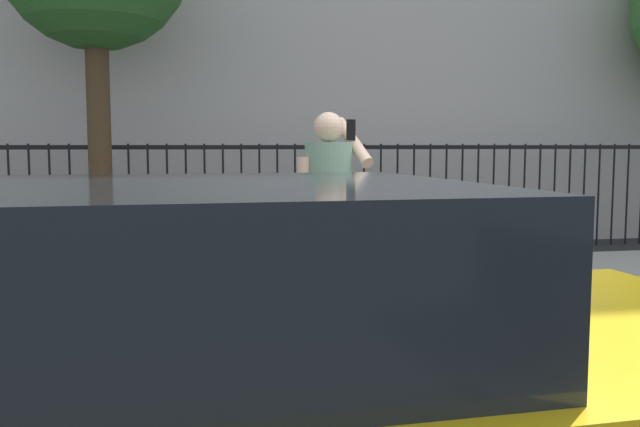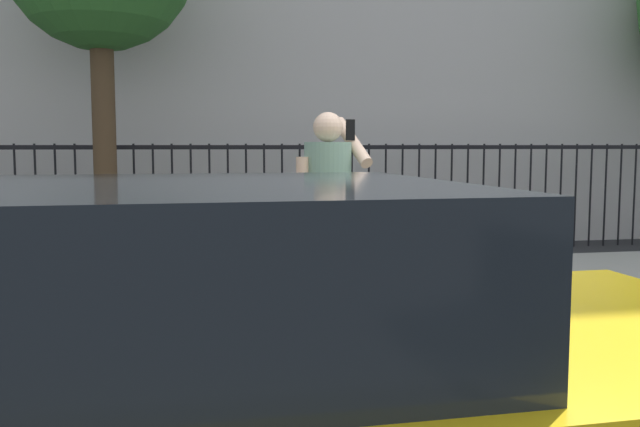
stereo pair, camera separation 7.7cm
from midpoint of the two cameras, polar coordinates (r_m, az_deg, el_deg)
ground_plane at (r=4.64m, az=15.95°, el=-14.43°), size 60.00×60.00×0.00m
sidewalk at (r=6.57m, az=7.24°, el=-7.61°), size 28.00×4.40×0.15m
iron_fence at (r=9.99m, az=0.71°, el=2.44°), size 12.03×0.04×1.60m
taxi_yellow at (r=2.45m, az=-8.39°, el=-15.25°), size 4.25×1.95×1.45m
pedestrian_on_phone at (r=4.98m, az=0.81°, el=0.34°), size 0.71×0.50×1.66m
street_bench at (r=7.59m, az=-24.09°, el=-1.85°), size 1.60×0.45×0.95m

